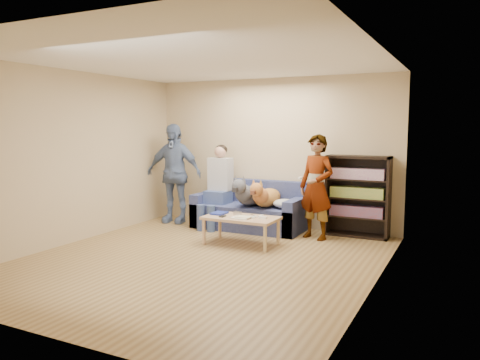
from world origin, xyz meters
The scene contains 27 objects.
ground centered at (0.00, 0.00, 0.00)m, with size 5.00×5.00×0.00m, color olive.
ceiling centered at (0.00, 0.00, 2.60)m, with size 5.00×5.00×0.00m, color white.
wall_back centered at (0.00, 2.50, 1.30)m, with size 4.50×4.50×0.00m, color tan.
wall_front centered at (0.00, -2.50, 1.30)m, with size 4.50×4.50×0.00m, color tan.
wall_left centered at (-2.25, 0.00, 1.30)m, with size 5.00×5.00×0.00m, color tan.
wall_right centered at (2.25, 0.00, 1.30)m, with size 5.00×5.00×0.00m, color tan.
blanket centered at (0.46, 1.97, 0.50)m, with size 0.43×0.36×0.15m, color #B8B9BE.
person_standing_right centered at (1.00, 1.87, 0.82)m, with size 0.60×0.39×1.64m, color gray.
person_standing_left centered at (-1.73, 1.95, 0.91)m, with size 1.06×0.44×1.81m, color #6C84AD.
held_controller centered at (0.80, 1.67, 0.98)m, with size 0.04×0.11×0.03m, color white.
notebook_blue centered at (-0.29, 1.07, 0.43)m, with size 0.20×0.26×0.03m, color navy.
papers centered at (0.16, 0.92, 0.43)m, with size 0.26×0.20×0.01m, color white.
magazine centered at (0.19, 0.94, 0.44)m, with size 0.22×0.17×0.01m, color beige.
camera_silver centered at (-0.01, 1.14, 0.45)m, with size 0.11×0.06×0.05m, color #BAB9BE.
controller_a centered at (0.39, 1.12, 0.43)m, with size 0.04×0.13×0.03m, color white.
controller_b centered at (0.47, 1.04, 0.43)m, with size 0.09×0.06×0.03m, color white.
headphone_cup_a centered at (0.31, 1.00, 0.43)m, with size 0.07×0.07×0.02m, color silver.
headphone_cup_b centered at (0.31, 1.08, 0.43)m, with size 0.07×0.07×0.02m, color silver.
pen_orange centered at (0.09, 0.86, 0.42)m, with size 0.01×0.01×0.14m, color #C27D1B.
pen_black centered at (0.23, 1.20, 0.42)m, with size 0.01×0.01×0.14m, color black.
wallet centered at (-0.14, 0.90, 0.43)m, with size 0.07×0.12×0.01m, color black.
sofa centered at (-0.25, 2.10, 0.28)m, with size 1.90×0.85×0.82m.
person_seated centered at (-0.82, 1.97, 0.77)m, with size 0.40×0.73×1.47m.
dog_gray centered at (-0.18, 1.93, 0.62)m, with size 0.39×1.24×0.56m.
dog_tan centered at (0.12, 1.91, 0.61)m, with size 0.35×1.14×0.51m.
coffee_table centered at (0.11, 1.02, 0.37)m, with size 1.10×0.60×0.42m.
bookshelf centered at (1.55, 2.33, 0.68)m, with size 1.00×0.34×1.30m.
Camera 1 is at (3.15, -5.15, 1.77)m, focal length 35.00 mm.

